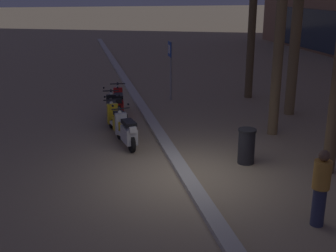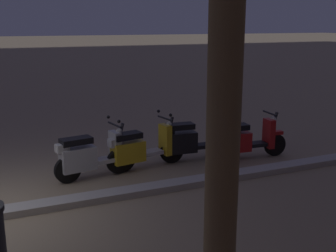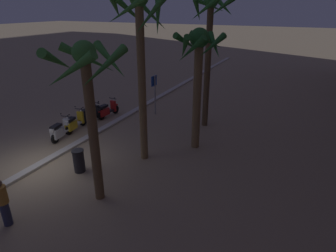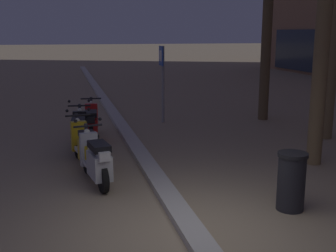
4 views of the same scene
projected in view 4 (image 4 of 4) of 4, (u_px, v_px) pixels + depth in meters
ground_plane at (198, 235)px, 6.07m from camera, size 200.00×200.00×0.00m
curb_strip at (193, 232)px, 6.04m from camera, size 60.00×0.36×0.12m
scooter_red_mid_front at (91, 123)px, 11.38m from camera, size 1.77×0.56×1.04m
scooter_black_mid_rear at (79, 133)px, 10.19m from camera, size 1.83×0.56×1.17m
scooter_yellow_second_in_line at (86, 147)px, 9.01m from camera, size 1.82×0.65×1.17m
scooter_silver_last_in_row at (96, 161)px, 8.00m from camera, size 1.71×0.63×1.17m
crossing_sign at (162, 75)px, 13.34m from camera, size 0.60×0.13×2.40m
litter_bin at (291, 181)px, 6.86m from camera, size 0.48×0.48×0.95m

